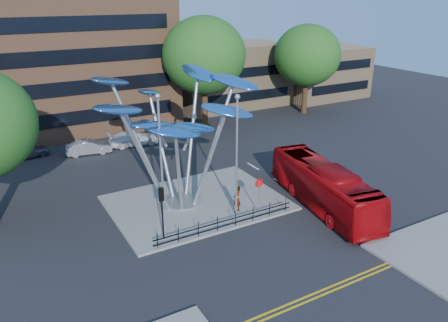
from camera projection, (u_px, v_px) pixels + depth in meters
ground at (254, 238)px, 27.14m from camera, size 120.00×120.00×0.00m
traffic_island at (197, 203)px, 31.51m from camera, size 12.00×9.00×0.15m
double_yellow_near at (319, 292)px, 22.29m from camera, size 40.00×0.12×0.01m
double_yellow_far at (323, 295)px, 22.05m from camera, size 40.00×0.12×0.01m
low_building_near at (231, 75)px, 57.36m from camera, size 15.00×8.00×8.00m
low_building_far at (322, 72)px, 62.40m from camera, size 12.00×8.00×7.00m
tree_right at (204, 56)px, 45.72m from camera, size 8.80×8.80×12.11m
tree_far at (307, 55)px, 52.54m from camera, size 8.00×8.00×10.81m
leaf_sculpture at (176, 111)px, 29.09m from camera, size 12.72×9.54×9.51m
street_lamp_left at (161, 153)px, 25.95m from camera, size 0.36×0.36×8.80m
street_lamp_right at (237, 146)px, 27.95m from camera, size 0.36×0.36×8.30m
traffic_light_island at (162, 203)px, 25.90m from camera, size 0.28×0.18×3.42m
no_entry_sign_island at (259, 190)px, 29.44m from camera, size 0.60×0.10×2.45m
pedestrian_railing_front at (227, 222)px, 27.86m from camera, size 10.00×0.06×1.00m
red_bus at (323, 186)px, 30.64m from camera, size 4.50×11.44×3.11m
pedestrian at (237, 199)px, 29.69m from camera, size 0.85×0.75×1.95m
parked_car_left at (26, 151)px, 39.94m from camera, size 4.08×2.07×1.33m
parked_car_mid at (89, 147)px, 40.89m from camera, size 4.29×2.06×1.36m
parked_car_right at (133, 138)px, 43.30m from camera, size 5.01×2.28×1.42m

